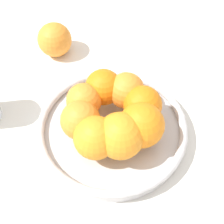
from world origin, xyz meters
TOP-DOWN VIEW (x-y plane):
  - ground_plane at (0.00, 0.00)m, footprint 4.00×4.00m
  - fruit_bowl at (0.00, 0.00)m, footprint 0.29×0.29m
  - orange_pile at (-0.01, 0.00)m, footprint 0.19×0.19m
  - stray_orange at (0.27, -0.06)m, footprint 0.08×0.08m

SIDE VIEW (x-z plane):
  - ground_plane at x=0.00m, z-range 0.00..0.00m
  - fruit_bowl at x=0.00m, z-range 0.00..0.04m
  - stray_orange at x=0.27m, z-range 0.00..0.08m
  - orange_pile at x=-0.01m, z-range 0.03..0.12m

